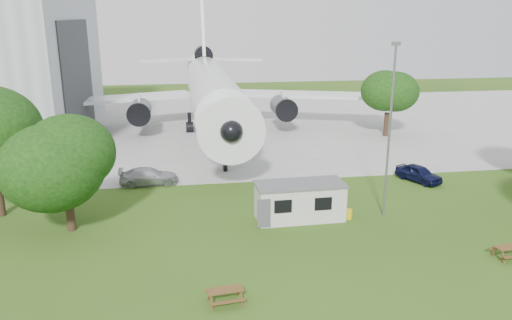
{
  "coord_description": "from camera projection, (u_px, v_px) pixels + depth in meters",
  "views": [
    {
      "loc": [
        -5.84,
        -25.18,
        13.79
      ],
      "look_at": [
        -0.74,
        8.0,
        4.0
      ],
      "focal_mm": 35.0,
      "sensor_mm": 36.0,
      "label": 1
    }
  ],
  "objects": [
    {
      "name": "ground",
      "position": [
        290.0,
        265.0,
        28.61
      ],
      "size": [
        160.0,
        160.0,
        0.0
      ],
      "primitive_type": "plane",
      "color": "#43681C"
    },
    {
      "name": "concrete_apron",
      "position": [
        227.0,
        125.0,
        64.66
      ],
      "size": [
        120.0,
        46.0,
        0.03
      ],
      "primitive_type": "cube",
      "color": "#B7B7B2",
      "rests_on": "ground"
    },
    {
      "name": "airliner",
      "position": [
        211.0,
        87.0,
        60.86
      ],
      "size": [
        46.36,
        47.73,
        17.69
      ],
      "color": "white",
      "rests_on": "ground"
    },
    {
      "name": "site_cabin",
      "position": [
        300.0,
        201.0,
        34.76
      ],
      "size": [
        6.79,
        2.88,
        2.62
      ],
      "color": "beige",
      "rests_on": "ground"
    },
    {
      "name": "picnic_west",
      "position": [
        225.0,
        303.0,
        24.82
      ],
      "size": [
        1.97,
        1.71,
        0.76
      ],
      "primitive_type": null,
      "rotation": [
        0.0,
        0.0,
        0.12
      ],
      "color": "brown",
      "rests_on": "ground"
    },
    {
      "name": "picnic_east",
      "position": [
        509.0,
        258.0,
        29.41
      ],
      "size": [
        1.95,
        1.68,
        0.76
      ],
      "primitive_type": null,
      "rotation": [
        0.0,
        0.0,
        0.11
      ],
      "color": "brown",
      "rests_on": "ground"
    },
    {
      "name": "lamp_mast",
      "position": [
        389.0,
        134.0,
        34.01
      ],
      "size": [
        0.16,
        0.16,
        12.0
      ],
      "primitive_type": "cylinder",
      "color": "slate",
      "rests_on": "ground"
    },
    {
      "name": "tree_west_small",
      "position": [
        64.0,
        160.0,
        31.89
      ],
      "size": [
        6.96,
        6.96,
        8.33
      ],
      "color": "#382619",
      "rests_on": "ground"
    },
    {
      "name": "tree_far_apron",
      "position": [
        388.0,
        96.0,
        57.67
      ],
      "size": [
        5.71,
        5.71,
        7.67
      ],
      "color": "#382619",
      "rests_on": "ground"
    },
    {
      "name": "car_ne_hatch",
      "position": [
        419.0,
        173.0,
        42.77
      ],
      "size": [
        3.33,
        4.45,
        1.41
      ],
      "primitive_type": "imported",
      "rotation": [
        0.0,
        0.0,
        0.46
      ],
      "color": "black",
      "rests_on": "ground"
    },
    {
      "name": "car_apron_van",
      "position": [
        149.0,
        176.0,
        41.99
      ],
      "size": [
        4.96,
        2.18,
        1.42
      ],
      "primitive_type": "imported",
      "rotation": [
        0.0,
        0.0,
        1.61
      ],
      "color": "#A7A9AE",
      "rests_on": "ground"
    }
  ]
}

